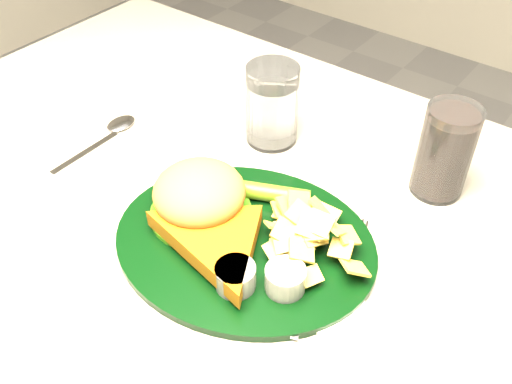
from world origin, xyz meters
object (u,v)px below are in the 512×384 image
at_px(dinner_plate, 244,224).
at_px(water_glass, 272,105).
at_px(table, 244,369).
at_px(fork_napkin, 310,282).
at_px(cola_glass, 445,151).

distance_m(dinner_plate, water_glass, 0.22).
xyz_separation_m(table, water_glass, (-0.06, 0.16, 0.43)).
distance_m(table, dinner_plate, 0.42).
height_order(table, dinner_plate, dinner_plate).
height_order(dinner_plate, fork_napkin, dinner_plate).
height_order(dinner_plate, cola_glass, cola_glass).
relative_size(table, cola_glass, 9.38).
bearing_deg(water_glass, cola_glass, 9.82).
relative_size(cola_glass, fork_napkin, 0.72).
xyz_separation_m(dinner_plate, cola_glass, (0.14, 0.24, 0.03)).
bearing_deg(fork_napkin, cola_glass, 57.76).
xyz_separation_m(dinner_plate, water_glass, (-0.10, 0.20, 0.02)).
bearing_deg(dinner_plate, cola_glass, 44.85).
distance_m(table, water_glass, 0.47).
relative_size(water_glass, cola_glass, 0.93).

